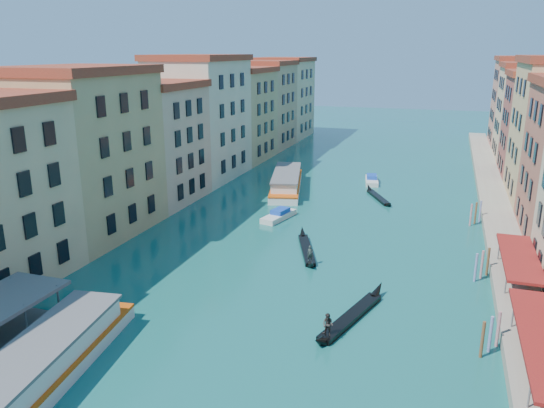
# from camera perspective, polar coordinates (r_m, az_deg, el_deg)

# --- Properties ---
(left_bank_palazzos) EXTENTS (12.80, 128.40, 21.00)m
(left_bank_palazzos) POSITION_cam_1_polar(r_m,az_deg,el_deg) (87.89, -9.51, 8.17)
(left_bank_palazzos) COLOR beige
(left_bank_palazzos) RESTS_ON ground
(quay) EXTENTS (4.00, 140.00, 1.00)m
(quay) POSITION_cam_1_polar(r_m,az_deg,el_deg) (80.40, 22.89, -0.36)
(quay) COLOR gray
(quay) RESTS_ON ground
(mooring_poles_right) EXTENTS (1.44, 54.24, 3.20)m
(mooring_poles_right) POSITION_cam_1_polar(r_m,az_deg,el_deg) (46.00, 22.22, -11.34)
(mooring_poles_right) COLOR brown
(mooring_poles_right) RESTS_ON ground
(vaporetto_near) EXTENTS (7.00, 19.80, 2.88)m
(vaporetto_near) POSITION_cam_1_polar(r_m,az_deg,el_deg) (40.34, -23.58, -15.57)
(vaporetto_near) COLOR silver
(vaporetto_near) RESTS_ON ground
(vaporetto_far) EXTENTS (8.77, 19.66, 2.85)m
(vaporetto_far) POSITION_cam_1_polar(r_m,az_deg,el_deg) (85.64, 1.57, 2.44)
(vaporetto_far) COLOR silver
(vaporetto_far) RESTS_ON ground
(gondola_fore) EXTENTS (4.93, 11.25, 2.33)m
(gondola_fore) POSITION_cam_1_polar(r_m,az_deg,el_deg) (59.45, 3.73, -4.78)
(gondola_fore) COLOR black
(gondola_fore) RESTS_ON ground
(gondola_right) EXTENTS (4.51, 12.29, 2.51)m
(gondola_right) POSITION_cam_1_polar(r_m,az_deg,el_deg) (45.38, 8.37, -11.77)
(gondola_right) COLOR black
(gondola_right) RESTS_ON ground
(gondola_far) EXTENTS (5.55, 10.07, 1.54)m
(gondola_far) POSITION_cam_1_polar(r_m,az_deg,el_deg) (82.07, 11.32, 0.81)
(gondola_far) COLOR black
(gondola_far) RESTS_ON ground
(motorboat_mid) EXTENTS (3.36, 6.56, 1.30)m
(motorboat_mid) POSITION_cam_1_polar(r_m,az_deg,el_deg) (70.69, 0.75, -1.20)
(motorboat_mid) COLOR silver
(motorboat_mid) RESTS_ON ground
(motorboat_far) EXTENTS (3.05, 6.56, 1.31)m
(motorboat_far) POSITION_cam_1_polar(r_m,az_deg,el_deg) (91.56, 10.67, 2.57)
(motorboat_far) COLOR silver
(motorboat_far) RESTS_ON ground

